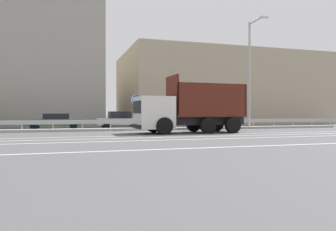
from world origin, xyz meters
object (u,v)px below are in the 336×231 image
(dump_truck, at_px, (178,114))
(median_road_sign, at_px, (137,111))
(street_lamp_1, at_px, (251,69))
(parked_car_3, at_px, (55,121))
(parked_car_4, at_px, (120,120))

(dump_truck, relative_size, median_road_sign, 2.71)
(median_road_sign, distance_m, street_lamp_1, 10.26)
(median_road_sign, distance_m, parked_car_3, 6.94)
(median_road_sign, relative_size, parked_car_4, 0.66)
(dump_truck, height_order, parked_car_3, dump_truck)
(median_road_sign, bearing_deg, dump_truck, -65.25)
(median_road_sign, xyz_separation_m, street_lamp_1, (9.64, -0.16, 3.50))
(parked_car_3, height_order, parked_car_4, parked_car_4)
(parked_car_3, bearing_deg, parked_car_4, -89.42)
(median_road_sign, bearing_deg, street_lamp_1, -0.93)
(median_road_sign, relative_size, street_lamp_1, 0.31)
(street_lamp_1, xyz_separation_m, parked_car_4, (-10.33, 3.65, -4.27))
(dump_truck, relative_size, parked_car_3, 1.58)
(parked_car_4, bearing_deg, dump_truck, 18.26)
(street_lamp_1, relative_size, parked_car_4, 2.17)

